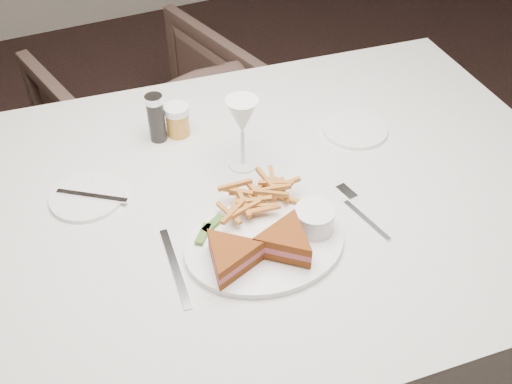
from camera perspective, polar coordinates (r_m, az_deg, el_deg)
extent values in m
plane|color=black|center=(1.93, 5.81, -13.41)|extent=(5.00, 5.00, 0.00)
cube|color=silver|center=(1.52, -0.82, -10.73)|extent=(1.62, 1.18, 0.75)
imported|color=#4A352D|center=(2.21, -10.58, 7.16)|extent=(0.78, 0.74, 0.68)
ellipsoid|color=white|center=(1.13, 0.89, -5.30)|extent=(0.35, 0.29, 0.01)
cube|color=silver|center=(1.11, -8.09, -7.46)|extent=(0.04, 0.21, 0.00)
cylinder|color=white|center=(1.28, -16.53, -0.41)|extent=(0.16, 0.16, 0.01)
cylinder|color=white|center=(1.44, 9.85, 6.19)|extent=(0.16, 0.16, 0.01)
cylinder|color=black|center=(1.38, -9.94, 7.28)|extent=(0.04, 0.04, 0.12)
cylinder|color=#B47F2B|center=(1.40, -7.86, 7.11)|extent=(0.06, 0.06, 0.08)
cube|color=#3E6322|center=(1.15, -4.35, -3.25)|extent=(0.06, 0.04, 0.01)
cube|color=#3E6322|center=(1.13, -5.29, -4.22)|extent=(0.05, 0.05, 0.01)
cylinder|color=white|center=(1.14, 5.83, -2.73)|extent=(0.08, 0.08, 0.05)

